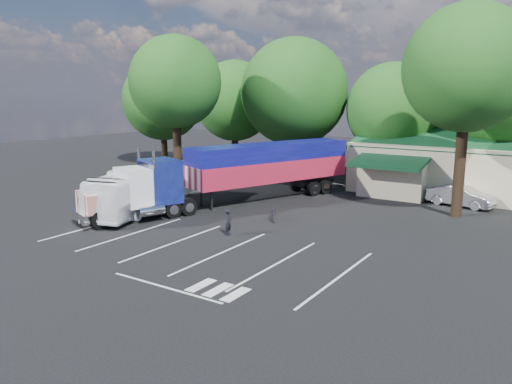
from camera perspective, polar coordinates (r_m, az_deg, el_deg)
The scene contains 13 objects.
ground at distance 32.08m, azimuth -1.99°, elevation -3.14°, with size 120.00×120.00×0.00m, color black.
tree_row_a at distance 57.87m, azimuth -10.61°, elevation 10.29°, with size 9.00×9.00×11.68m.
tree_row_b at distance 53.11m, azimuth -2.46°, elevation 10.36°, with size 8.40×8.40×11.35m.
tree_row_c at distance 47.47m, azimuth 4.41°, elevation 11.32°, with size 10.00×10.00×13.05m.
tree_row_d at distance 45.10m, azimuth 15.39°, elevation 9.11°, with size 8.00×8.00×10.60m.
tree_row_e at distance 43.64m, azimuth 27.18°, elevation 10.20°, with size 9.60×9.60×12.90m.
tree_near_left at distance 42.34m, azimuth -9.20°, elevation 12.27°, with size 7.60×7.60×12.65m.
tree_near_right at distance 34.50m, azimuth 23.04°, elevation 12.86°, with size 8.00×8.00×13.50m.
semi_truck at distance 36.17m, azimuth -1.93°, elevation 2.58°, with size 10.11×20.69×4.44m.
woman at distance 28.43m, azimuth -3.16°, elevation -3.48°, with size 0.55×0.36×1.51m, color black.
bicycle at distance 31.71m, azimuth 2.01°, elevation -2.41°, with size 0.64×1.84×0.97m, color black.
tour_bus at distance 35.12m, azimuth -12.81°, elevation 0.40°, with size 2.57×10.97×3.06m, color white.
silver_sedan at distance 38.41m, azimuth 22.35°, elevation -0.42°, with size 1.60×4.59×1.51m, color #ACAEB4.
Camera 1 is at (17.94, -25.36, 8.00)m, focal length 35.00 mm.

